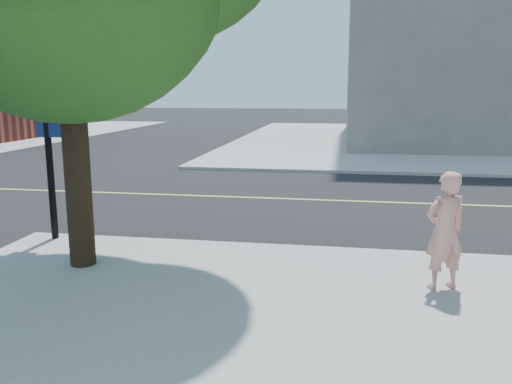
# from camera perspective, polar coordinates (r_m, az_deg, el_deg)

# --- Properties ---
(ground) EXTENTS (140.00, 140.00, 0.00)m
(ground) POSITION_cam_1_polar(r_m,az_deg,el_deg) (10.68, -18.25, -5.04)
(ground) COLOR black
(ground) RESTS_ON ground
(road_ew) EXTENTS (140.00, 9.00, 0.01)m
(road_ew) POSITION_cam_1_polar(r_m,az_deg,el_deg) (14.69, -10.14, -0.29)
(road_ew) COLOR black
(road_ew) RESTS_ON ground
(sidewalk_ne) EXTENTS (29.00, 25.00, 0.12)m
(sidewalk_ne) POSITION_cam_1_polar(r_m,az_deg,el_deg) (31.86, 25.28, 5.01)
(sidewalk_ne) COLOR #A1A1A1
(sidewalk_ne) RESTS_ON ground
(man_on_phone) EXTENTS (0.72, 0.62, 1.67)m
(man_on_phone) POSITION_cam_1_polar(r_m,az_deg,el_deg) (7.69, 19.84, -4.00)
(man_on_phone) COLOR #DD9085
(man_on_phone) RESTS_ON sidewalk_se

